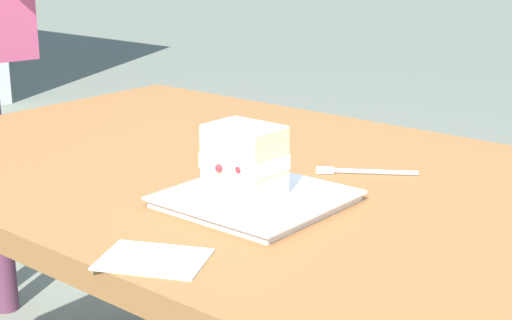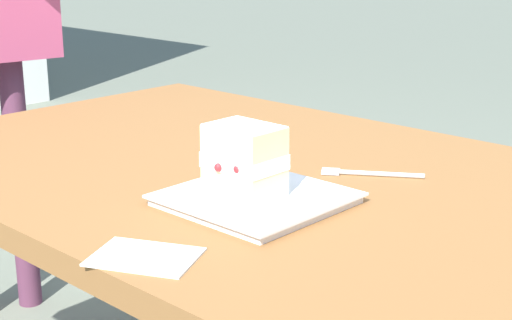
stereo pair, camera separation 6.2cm
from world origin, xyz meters
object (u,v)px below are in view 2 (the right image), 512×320
dessert_plate (256,199)px  cake_slice (244,160)px  patio_table (295,227)px  paper_napkin (145,257)px  dessert_fork (365,173)px

dessert_plate → cake_slice: bearing=44.4°
patio_table → paper_napkin: (-0.07, 0.38, 0.09)m
dessert_fork → patio_table: bearing=52.3°
patio_table → cake_slice: bearing=99.7°
patio_table → dessert_plate: bearing=105.5°
dessert_plate → paper_napkin: 0.24m
dessert_fork → paper_napkin: size_ratio=0.96×
patio_table → paper_napkin: paper_napkin is taller
dessert_plate → paper_napkin: dessert_plate is taller
patio_table → dessert_fork: bearing=-127.7°
dessert_plate → cake_slice: (0.01, 0.01, 0.06)m
dessert_plate → paper_napkin: bearing=98.5°
dessert_plate → dessert_fork: 0.23m
dessert_plate → cake_slice: size_ratio=2.21×
cake_slice → paper_napkin: (-0.05, 0.23, -0.07)m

